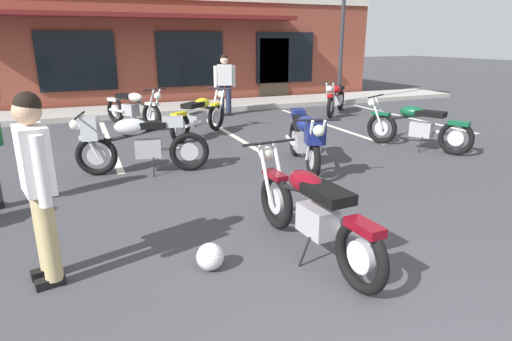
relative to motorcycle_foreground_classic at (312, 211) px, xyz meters
name	(u,v)px	position (x,y,z in m)	size (l,w,h in m)	color
ground_plane	(237,200)	(-0.16, 1.67, -0.46)	(80.00, 80.00, 0.00)	#3D3D42
sidewalk_kerb	(145,110)	(-0.16, 9.48, -0.39)	(22.00, 1.80, 0.14)	#A8A59E
brick_storefront_building	(125,48)	(-0.16, 13.40, 1.30)	(16.91, 6.72, 3.52)	brown
painted_stall_lines	(171,137)	(-0.16, 5.88, -0.46)	(13.19, 4.80, 0.01)	silver
motorcycle_foreground_classic	(312,211)	(0.00, 0.00, 0.00)	(0.66, 2.11, 0.98)	black
motorcycle_red_sportbike	(336,98)	(4.83, 7.02, 0.00)	(1.64, 1.66, 0.98)	black
motorcycle_black_cruiser	(417,126)	(4.04, 2.96, 0.00)	(1.24, 1.93, 0.98)	black
motorcycle_silver_naked	(135,141)	(-1.21, 3.43, 0.07)	(2.08, 0.80, 0.98)	black
motorcycle_blue_standard	(200,115)	(0.47, 5.72, 0.00)	(1.72, 1.58, 0.98)	black
motorcycle_green_cafe_racer	(305,137)	(1.38, 2.62, 0.07)	(0.92, 2.06, 0.98)	black
motorcycle_orange_scrambler	(133,108)	(-0.74, 7.44, 0.00)	(1.29, 1.90, 0.98)	black
person_in_black_shirt	(225,81)	(1.86, 8.10, 0.49)	(0.61, 0.34, 1.68)	black
person_near_building	(37,179)	(-2.37, 0.45, 0.49)	(0.34, 0.61, 1.68)	black
helmet_on_pavement	(210,256)	(-1.02, 0.09, -0.33)	(0.26, 0.26, 0.26)	silver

